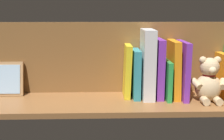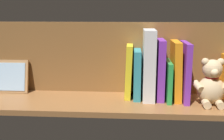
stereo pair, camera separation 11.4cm
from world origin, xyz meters
The scene contains 11 objects.
ground_plane centered at (0.00, 0.00, -1.10)cm, with size 117.92×29.38×2.20cm, color brown.
shelf_back_panel centered at (0.00, -12.44, 15.77)cm, with size 117.92×1.50×31.54cm, color brown.
teddy_bear centered at (-39.39, 2.24, 8.16)cm, with size 15.04×11.94×18.54cm.
book_2 centered at (-29.70, -2.84, 12.01)cm, with size 2.27×16.89×24.02cm, color purple.
book_3 centered at (-26.26, -3.86, 12.15)cm, with size 2.92×14.85×24.30cm, color orange.
book_4 centered at (-23.05, -3.11, 8.12)cm, with size 1.82×16.35×16.24cm, color green.
book_5 centered at (-19.81, -4.26, 12.47)cm, with size 2.96×14.06×24.94cm, color purple.
dictionary_thick_white centered at (-15.04, -3.61, 14.48)cm, with size 4.86×15.16×28.97cm, color silver.
book_6 centered at (-10.30, -4.48, 10.23)cm, with size 2.93×13.62×20.47cm, color teal.
book_7 centered at (-6.71, -5.38, 11.20)cm, with size 2.54×11.82×22.40cm, color yellow.
picture_frame_leaning centered at (46.02, -8.62, 7.29)cm, with size 14.87×4.68×14.86cm.
Camera 2 is at (-7.86, 111.30, 37.03)cm, focal length 45.06 mm.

